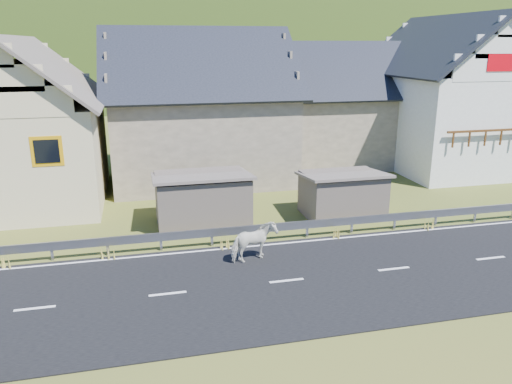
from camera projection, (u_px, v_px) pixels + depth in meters
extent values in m
plane|color=#3B4F1A|center=(287.00, 282.00, 16.96)|extent=(160.00, 160.00, 0.00)
cube|color=black|center=(287.00, 281.00, 16.95)|extent=(60.00, 7.00, 0.04)
cube|color=silver|center=(287.00, 281.00, 16.95)|extent=(60.00, 6.60, 0.01)
cube|color=#93969B|center=(261.00, 228.00, 20.22)|extent=(28.00, 0.08, 0.34)
cube|color=#93969B|center=(52.00, 252.00, 18.53)|extent=(0.10, 0.06, 0.70)
cube|color=#93969B|center=(108.00, 247.00, 18.98)|extent=(0.10, 0.06, 0.70)
cube|color=#93969B|center=(161.00, 242.00, 19.42)|extent=(0.10, 0.06, 0.70)
cube|color=#93969B|center=(212.00, 238.00, 19.86)|extent=(0.10, 0.06, 0.70)
cube|color=#93969B|center=(260.00, 234.00, 20.31)|extent=(0.10, 0.06, 0.70)
cube|color=#93969B|center=(307.00, 229.00, 20.75)|extent=(0.10, 0.06, 0.70)
cube|color=#93969B|center=(352.00, 226.00, 21.20)|extent=(0.10, 0.06, 0.70)
cube|color=#93969B|center=(394.00, 222.00, 21.64)|extent=(0.10, 0.06, 0.70)
cube|color=#93969B|center=(436.00, 218.00, 22.09)|extent=(0.10, 0.06, 0.70)
cube|color=#93969B|center=(475.00, 215.00, 22.53)|extent=(0.10, 0.06, 0.70)
cube|color=#65584E|center=(202.00, 199.00, 22.26)|extent=(4.30, 3.30, 2.40)
cube|color=#65584E|center=(342.00, 195.00, 23.27)|extent=(3.80, 2.90, 2.20)
cube|color=beige|center=(30.00, 152.00, 25.21)|extent=(7.00, 9.00, 5.00)
cube|color=#D1920A|center=(47.00, 151.00, 21.11)|extent=(1.30, 0.12, 1.30)
cube|color=tan|center=(199.00, 135.00, 30.01)|extent=(10.00, 9.00, 5.00)
cube|color=tan|center=(341.00, 127.00, 34.15)|extent=(9.00, 8.00, 4.60)
cube|color=silver|center=(446.00, 120.00, 32.49)|extent=(8.00, 10.00, 6.00)
cube|color=red|center=(509.00, 63.00, 26.71)|extent=(2.60, 0.06, 0.90)
cube|color=#562E11|center=(502.00, 130.00, 27.53)|extent=(6.80, 0.12, 0.12)
ellipsoid|color=#273B11|center=(163.00, 119.00, 191.59)|extent=(440.00, 280.00, 260.00)
imported|color=silver|center=(254.00, 242.00, 18.35)|extent=(1.31, 1.88, 1.45)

